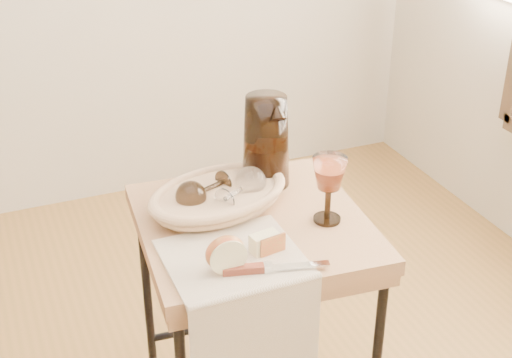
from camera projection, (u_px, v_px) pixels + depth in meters
name	position (u px, v px, depth m)	size (l,w,h in m)	color
side_table	(253.00, 331.00, 1.88)	(0.53, 0.53, 0.68)	brown
tea_towel	(233.00, 258.00, 1.57)	(0.29, 0.26, 0.01)	white
bread_basket	(219.00, 199.00, 1.75)	(0.32, 0.22, 0.05)	tan
goblet_lying_a	(205.00, 190.00, 1.75)	(0.12, 0.08, 0.08)	#463422
goblet_lying_b	(240.00, 189.00, 1.74)	(0.13, 0.08, 0.08)	white
pitcher	(266.00, 141.00, 1.83)	(0.16, 0.24, 0.28)	black
wine_goblet	(329.00, 189.00, 1.68)	(0.08, 0.08, 0.17)	white
apple_half	(225.00, 253.00, 1.51)	(0.09, 0.05, 0.08)	red
apple_wedge	(265.00, 243.00, 1.58)	(0.06, 0.03, 0.04)	#FFF5BA
table_knife	(272.00, 267.00, 1.52)	(0.22, 0.02, 0.02)	silver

